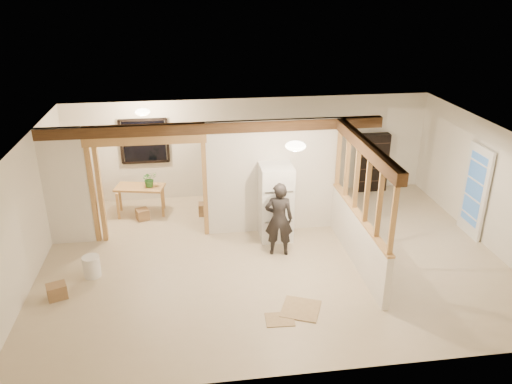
{
  "coord_description": "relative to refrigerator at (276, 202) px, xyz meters",
  "views": [
    {
      "loc": [
        -1.51,
        -8.58,
        5.15
      ],
      "look_at": [
        -0.27,
        0.4,
        1.26
      ],
      "focal_mm": 35.0,
      "sensor_mm": 36.0,
      "label": 1
    }
  ],
  "objects": [
    {
      "name": "ceiling_dome_main",
      "position": [
        0.09,
        -1.31,
        1.66
      ],
      "size": [
        0.36,
        0.36,
        0.16
      ],
      "primitive_type": "ellipsoid",
      "color": "#FFEABF",
      "rests_on": "ceiling"
    },
    {
      "name": "wall_right",
      "position": [
        4.29,
        -0.81,
        0.43
      ],
      "size": [
        0.01,
        6.5,
        2.5
      ],
      "primitive_type": "cube",
      "color": "silver",
      "rests_on": "floor"
    },
    {
      "name": "box_util_a",
      "position": [
        -1.44,
        1.33,
        -0.68
      ],
      "size": [
        0.34,
        0.3,
        0.28
      ],
      "primitive_type": "cube",
      "rotation": [
        0.0,
        0.0,
        -0.05
      ],
      "color": "olive",
      "rests_on": "floor"
    },
    {
      "name": "header_beam_back",
      "position": [
        -1.21,
        0.39,
        1.56
      ],
      "size": [
        7.0,
        0.18,
        0.22
      ],
      "primitive_type": "cube",
      "color": "#4A2F19",
      "rests_on": "ceiling"
    },
    {
      "name": "box_front",
      "position": [
        -4.16,
        -1.68,
        -0.69
      ],
      "size": [
        0.39,
        0.36,
        0.26
      ],
      "primitive_type": "cube",
      "rotation": [
        0.0,
        0.0,
        0.36
      ],
      "color": "olive",
      "rests_on": "floor"
    },
    {
      "name": "ceiling_dome_util",
      "position": [
        -2.71,
        1.49,
        1.66
      ],
      "size": [
        0.32,
        0.32,
        0.14
      ],
      "primitive_type": "ellipsoid",
      "color": "#FFEABF",
      "rests_on": "ceiling"
    },
    {
      "name": "partition_center",
      "position": [
        -0.01,
        0.39,
        0.43
      ],
      "size": [
        2.8,
        0.12,
        2.5
      ],
      "primitive_type": "cube",
      "color": "silver",
      "rests_on": "floor"
    },
    {
      "name": "floor_panel_far",
      "position": [
        -0.42,
        -2.82,
        -0.81
      ],
      "size": [
        0.49,
        0.4,
        0.02
      ],
      "primitive_type": "cube",
      "rotation": [
        0.0,
        0.0,
        -0.05
      ],
      "color": "tan",
      "rests_on": "floor"
    },
    {
      "name": "refrigerator",
      "position": [
        0.0,
        0.0,
        0.0
      ],
      "size": [
        0.67,
        0.66,
        1.64
      ],
      "primitive_type": "cube",
      "color": "white",
      "rests_on": "floor"
    },
    {
      "name": "bookshelf",
      "position": [
        2.94,
        2.24,
        -0.05
      ],
      "size": [
        0.77,
        0.26,
        1.53
      ],
      "primitive_type": "cube",
      "color": "black",
      "rests_on": "floor"
    },
    {
      "name": "pony_wall",
      "position": [
        1.39,
        -1.21,
        -0.32
      ],
      "size": [
        0.12,
        3.2,
        1.0
      ],
      "primitive_type": "cube",
      "color": "silver",
      "rests_on": "floor"
    },
    {
      "name": "floor",
      "position": [
        -0.21,
        -0.81,
        -0.82
      ],
      "size": [
        9.0,
        6.5,
        0.01
      ],
      "primitive_type": "cube",
      "color": "#C0AD8E",
      "rests_on": "ground"
    },
    {
      "name": "floor_panel_near",
      "position": [
        -0.02,
        -2.6,
        -0.81
      ],
      "size": [
        0.81,
        0.81,
        0.02
      ],
      "primitive_type": "cube",
      "rotation": [
        0.0,
        0.0,
        -0.4
      ],
      "color": "tan",
      "rests_on": "floor"
    },
    {
      "name": "partition_left_stub",
      "position": [
        -4.26,
        0.39,
        0.43
      ],
      "size": [
        0.9,
        0.12,
        2.5
      ],
      "primitive_type": "cube",
      "color": "silver",
      "rests_on": "floor"
    },
    {
      "name": "ceiling",
      "position": [
        -0.21,
        -0.81,
        1.68
      ],
      "size": [
        9.0,
        6.5,
        0.01
      ],
      "primitive_type": "cube",
      "color": "white"
    },
    {
      "name": "hanging_bulb",
      "position": [
        -2.21,
        0.79,
        1.36
      ],
      "size": [
        0.07,
        0.07,
        0.07
      ],
      "primitive_type": "ellipsoid",
      "color": "#FFD88C",
      "rests_on": "ceiling"
    },
    {
      "name": "woman",
      "position": [
        -0.06,
        -0.69,
        -0.05
      ],
      "size": [
        0.61,
        0.45,
        1.54
      ],
      "primitive_type": "imported",
      "rotation": [
        0.0,
        0.0,
        2.99
      ],
      "color": "black",
      "rests_on": "floor"
    },
    {
      "name": "shop_vac",
      "position": [
        -4.41,
        1.87,
        -0.5
      ],
      "size": [
        0.61,
        0.61,
        0.64
      ],
      "primitive_type": "cylinder",
      "rotation": [
        0.0,
        0.0,
        -0.29
      ],
      "color": "#AA2914",
      "rests_on": "floor"
    },
    {
      "name": "work_table",
      "position": [
        -2.94,
        1.59,
        -0.47
      ],
      "size": [
        1.2,
        0.77,
        0.7
      ],
      "primitive_type": "cube",
      "rotation": [
        0.0,
        0.0,
        -0.21
      ],
      "color": "#B2854B",
      "rests_on": "floor"
    },
    {
      "name": "wall_left",
      "position": [
        -4.71,
        -0.81,
        0.43
      ],
      "size": [
        0.01,
        6.5,
        2.5
      ],
      "primitive_type": "cube",
      "color": "silver",
      "rests_on": "floor"
    },
    {
      "name": "header_beam_right",
      "position": [
        1.39,
        -1.21,
        1.56
      ],
      "size": [
        0.18,
        3.3,
        0.22
      ],
      "primitive_type": "cube",
      "color": "#4A2F19",
      "rests_on": "ceiling"
    },
    {
      "name": "doorway_frame",
      "position": [
        -2.61,
        0.39,
        0.28
      ],
      "size": [
        2.46,
        0.14,
        2.2
      ],
      "primitive_type": "cube",
      "color": "#B2854B",
      "rests_on": "floor"
    },
    {
      "name": "wall_front",
      "position": [
        -0.21,
        -4.06,
        0.43
      ],
      "size": [
        9.0,
        0.01,
        2.5
      ],
      "primitive_type": "cube",
      "color": "silver",
      "rests_on": "floor"
    },
    {
      "name": "wall_back",
      "position": [
        -0.21,
        2.44,
        0.43
      ],
      "size": [
        9.0,
        0.01,
        2.5
      ],
      "primitive_type": "cube",
      "color": "silver",
      "rests_on": "floor"
    },
    {
      "name": "french_door",
      "position": [
        4.21,
        -0.41,
        0.18
      ],
      "size": [
        0.12,
        0.86,
        2.0
      ],
      "primitive_type": "cube",
      "color": "white",
      "rests_on": "floor"
    },
    {
      "name": "bucket",
      "position": [
        -3.67,
        -1.05,
        -0.61
      ],
      "size": [
        0.34,
        0.34,
        0.41
      ],
      "primitive_type": "cylinder",
      "rotation": [
        0.0,
        0.0,
        0.06
      ],
      "color": "white",
      "rests_on": "floor"
    },
    {
      "name": "stud_partition",
      "position": [
        1.39,
        -1.21,
        0.84
      ],
      "size": [
        0.14,
        3.2,
        1.32
      ],
      "primitive_type": "cube",
      "color": "#B2854B",
      "rests_on": "pony_wall"
    },
    {
      "name": "window_back",
      "position": [
        -2.81,
        2.36,
        0.73
      ],
      "size": [
        1.12,
        0.1,
        1.1
      ],
      "primitive_type": "cube",
      "color": "black",
      "rests_on": "wall_back"
    },
    {
      "name": "potted_plant",
      "position": [
        -2.7,
        1.56,
        0.06
      ],
      "size": [
        0.42,
        0.4,
        0.37
      ],
      "primitive_type": "imported",
      "rotation": [
        0.0,
        0.0,
        0.41
      ],
      "color": "#315C29",
      "rests_on": "work_table"
    },
    {
      "name": "box_util_b",
      "position": [
        -2.9,
        1.27,
        -0.69
      ],
      "size": [
        0.35,
        0.35,
        0.25
      ],
      "primitive_type": "cube",
      "rotation": [
        0.0,
        0.0,
        0.36
      ],
      "color": "olive",
      "rests_on": "floor"
    }
  ]
}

